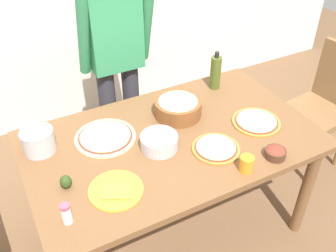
{
  "coord_description": "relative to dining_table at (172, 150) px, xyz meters",
  "views": [
    {
      "loc": [
        -0.78,
        -1.43,
        2.09
      ],
      "look_at": [
        0.0,
        0.05,
        0.81
      ],
      "focal_mm": 40.74,
      "sensor_mm": 36.0,
      "label": 1
    }
  ],
  "objects": [
    {
      "name": "ground",
      "position": [
        0.0,
        0.0,
        -0.67
      ],
      "size": [
        8.0,
        8.0,
        0.0
      ],
      "primitive_type": "plane",
      "color": "brown"
    },
    {
      "name": "dining_table",
      "position": [
        0.0,
        0.0,
        0.0
      ],
      "size": [
        1.6,
        0.96,
        0.76
      ],
      "color": "brown",
      "rests_on": "ground"
    },
    {
      "name": "person_cook",
      "position": [
        -0.02,
        0.76,
        0.27
      ],
      "size": [
        0.49,
        0.25,
        1.62
      ],
      "color": "#2D2D38",
      "rests_on": "ground"
    },
    {
      "name": "chair_wooden_right",
      "position": [
        1.32,
        0.08,
        -0.13
      ],
      "size": [
        0.44,
        0.44,
        0.95
      ],
      "color": "brown",
      "rests_on": "ground"
    },
    {
      "name": "pizza_raw_on_board",
      "position": [
        -0.33,
        0.17,
        0.1
      ],
      "size": [
        0.34,
        0.34,
        0.02
      ],
      "color": "beige",
      "rests_on": "dining_table"
    },
    {
      "name": "pizza_cooked_on_tray",
      "position": [
        0.16,
        -0.19,
        0.1
      ],
      "size": [
        0.26,
        0.26,
        0.02
      ],
      "color": "#C67A33",
      "rests_on": "dining_table"
    },
    {
      "name": "pizza_second_cooked",
      "position": [
        0.5,
        -0.11,
        0.1
      ],
      "size": [
        0.28,
        0.28,
        0.02
      ],
      "color": "#C67A33",
      "rests_on": "dining_table"
    },
    {
      "name": "plate_with_slice",
      "position": [
        -0.42,
        -0.23,
        0.1
      ],
      "size": [
        0.26,
        0.26,
        0.02
      ],
      "color": "gold",
      "rests_on": "dining_table"
    },
    {
      "name": "popcorn_bowl",
      "position": [
        0.13,
        0.18,
        0.15
      ],
      "size": [
        0.28,
        0.28,
        0.11
      ],
      "color": "brown",
      "rests_on": "dining_table"
    },
    {
      "name": "mixing_bowl_steel",
      "position": [
        -0.1,
        -0.04,
        0.13
      ],
      "size": [
        0.2,
        0.2,
        0.08
      ],
      "color": "#B7B7BC",
      "rests_on": "dining_table"
    },
    {
      "name": "small_sauce_bowl",
      "position": [
        0.4,
        -0.38,
        0.12
      ],
      "size": [
        0.11,
        0.11,
        0.06
      ],
      "color": "#4C2D1E",
      "rests_on": "dining_table"
    },
    {
      "name": "olive_oil_bottle",
      "position": [
        0.5,
        0.34,
        0.2
      ],
      "size": [
        0.07,
        0.07,
        0.26
      ],
      "color": "#47561E",
      "rests_on": "dining_table"
    },
    {
      "name": "steel_pot",
      "position": [
        -0.67,
        0.24,
        0.16
      ],
      "size": [
        0.17,
        0.17,
        0.13
      ],
      "color": "#B7B7BC",
      "rests_on": "dining_table"
    },
    {
      "name": "cup_orange",
      "position": [
        0.2,
        -0.4,
        0.13
      ],
      "size": [
        0.07,
        0.07,
        0.08
      ],
      "primitive_type": "cylinder",
      "color": "orange",
      "rests_on": "dining_table"
    },
    {
      "name": "salt_shaker",
      "position": [
        -0.67,
        -0.3,
        0.14
      ],
      "size": [
        0.04,
        0.04,
        0.11
      ],
      "color": "white",
      "rests_on": "dining_table"
    },
    {
      "name": "avocado",
      "position": [
        -0.62,
        -0.09,
        0.13
      ],
      "size": [
        0.06,
        0.06,
        0.07
      ],
      "primitive_type": "ellipsoid",
      "color": "#2D4219",
      "rests_on": "dining_table"
    }
  ]
}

